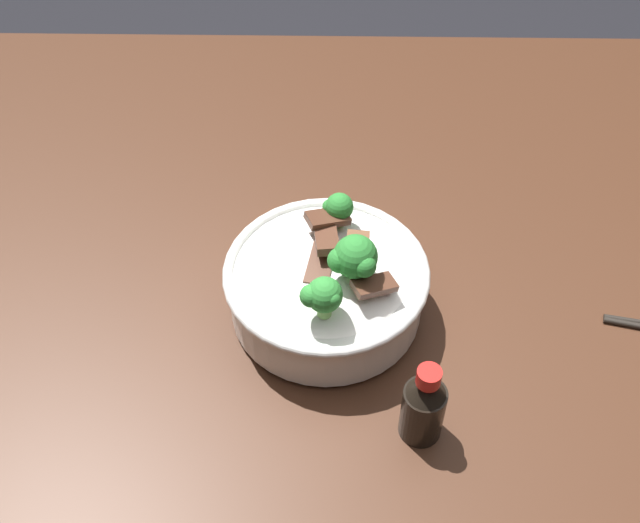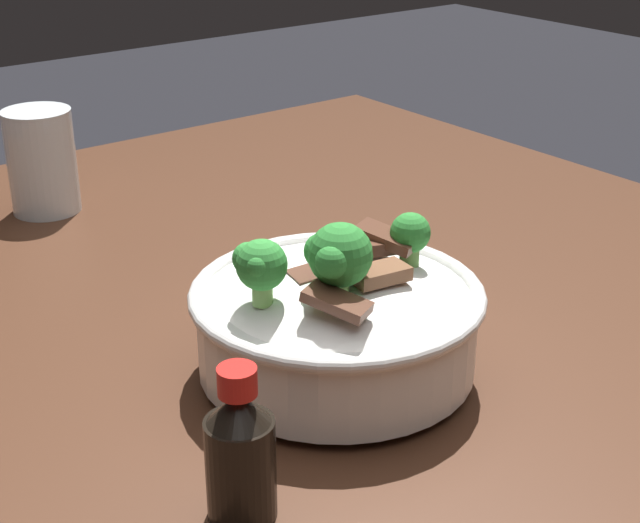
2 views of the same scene
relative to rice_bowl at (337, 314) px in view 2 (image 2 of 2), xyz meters
name	(u,v)px [view 2 (image 2 of 2)]	position (x,y,z in m)	size (l,w,h in m)	color
dining_table	(498,492)	(-0.10, -0.09, -0.16)	(1.58, 0.99, 0.82)	#472819
rice_bowl	(337,314)	(0.00, 0.00, 0.00)	(0.23, 0.23, 0.15)	white
drinking_glass	(43,169)	(0.49, 0.04, 0.00)	(0.08, 0.08, 0.12)	white
soy_sauce_bottle	(240,453)	(-0.10, 0.16, -0.01)	(0.05, 0.05, 0.11)	black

